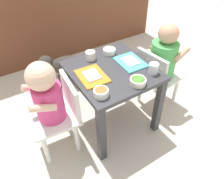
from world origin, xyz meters
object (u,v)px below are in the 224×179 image
(food_tray_right, at_px, (130,62))
(water_cup_left, at_px, (90,56))
(seated_child_left, at_px, (50,98))
(seated_child_right, at_px, (163,59))
(veggie_bowl_far, at_px, (101,92))
(water_cup_right, at_px, (154,69))
(veggie_bowl_near, at_px, (138,81))
(cereal_bowl_left_side, at_px, (109,51))
(food_tray_left, at_px, (92,76))
(dog, at_px, (66,65))
(dining_table, at_px, (112,81))

(food_tray_right, xyz_separation_m, water_cup_left, (-0.20, 0.17, 0.02))
(seated_child_left, distance_m, seated_child_right, 0.83)
(seated_child_right, bearing_deg, veggie_bowl_far, -165.49)
(water_cup_right, bearing_deg, veggie_bowl_far, -178.61)
(veggie_bowl_near, bearing_deg, veggie_bowl_far, 173.28)
(water_cup_left, xyz_separation_m, cereal_bowl_left_side, (0.15, -0.00, -0.01))
(seated_child_left, bearing_deg, food_tray_left, -0.86)
(dog, xyz_separation_m, veggie_bowl_near, (0.14, -0.82, 0.31))
(water_cup_left, bearing_deg, seated_child_right, -22.70)
(food_tray_right, bearing_deg, food_tray_left, 180.00)
(seated_child_left, bearing_deg, seated_child_right, -1.93)
(dog, bearing_deg, cereal_bowl_left_side, -68.04)
(food_tray_left, distance_m, veggie_bowl_near, 0.28)
(food_tray_right, bearing_deg, water_cup_left, 139.13)
(dog, distance_m, veggie_bowl_near, 0.89)
(food_tray_left, xyz_separation_m, veggie_bowl_far, (-0.04, -0.18, 0.02))
(food_tray_left, relative_size, veggie_bowl_far, 2.62)
(seated_child_left, height_order, water_cup_left, seated_child_left)
(food_tray_left, xyz_separation_m, water_cup_left, (0.08, 0.17, 0.02))
(food_tray_right, height_order, water_cup_right, water_cup_right)
(water_cup_right, xyz_separation_m, cereal_bowl_left_side, (-0.10, 0.34, -0.01))
(water_cup_left, distance_m, veggie_bowl_near, 0.39)
(dog, relative_size, food_tray_right, 2.17)
(water_cup_left, bearing_deg, veggie_bowl_far, -109.39)
(dining_table, bearing_deg, seated_child_left, 179.27)
(seated_child_right, relative_size, food_tray_right, 3.29)
(dog, height_order, water_cup_left, water_cup_left)
(veggie_bowl_near, bearing_deg, food_tray_right, 64.76)
(seated_child_left, relative_size, seated_child_right, 0.98)
(seated_child_left, bearing_deg, water_cup_right, -15.94)
(seated_child_left, distance_m, veggie_bowl_near, 0.51)
(seated_child_left, relative_size, cereal_bowl_left_side, 7.76)
(dog, xyz_separation_m, cereal_bowl_left_side, (0.18, -0.45, 0.31))
(cereal_bowl_left_side, bearing_deg, veggie_bowl_far, -127.63)
(water_cup_left, bearing_deg, dog, 94.42)
(veggie_bowl_far, bearing_deg, seated_child_right, 14.51)
(food_tray_left, height_order, veggie_bowl_near, veggie_bowl_near)
(dining_table, xyz_separation_m, veggie_bowl_far, (-0.18, -0.18, 0.12))
(food_tray_left, height_order, water_cup_left, water_cup_left)
(seated_child_left, xyz_separation_m, water_cup_left, (0.36, 0.17, 0.07))
(water_cup_right, bearing_deg, cereal_bowl_left_side, 107.13)
(dining_table, relative_size, water_cup_left, 7.99)
(seated_child_right, distance_m, veggie_bowl_near, 0.42)
(seated_child_right, distance_m, water_cup_left, 0.52)
(seated_child_left, xyz_separation_m, seated_child_right, (0.83, -0.03, -0.00))
(seated_child_right, relative_size, water_cup_right, 10.31)
(seated_child_left, distance_m, veggie_bowl_far, 0.30)
(dining_table, height_order, cereal_bowl_left_side, cereal_bowl_left_side)
(cereal_bowl_left_side, bearing_deg, seated_child_left, -161.62)
(cereal_bowl_left_side, bearing_deg, food_tray_right, -71.94)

